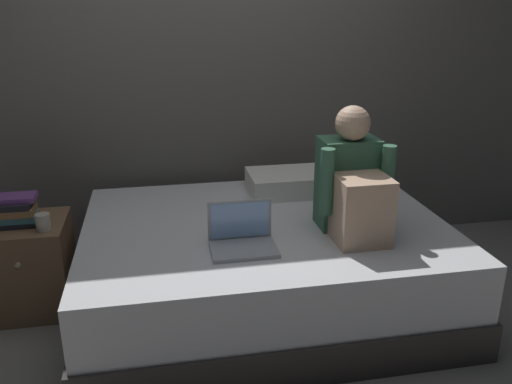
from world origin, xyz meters
The scene contains 9 objects.
ground_plane centered at (0.00, 0.00, 0.00)m, with size 8.00×8.00×0.00m, color gray.
wall_back centered at (0.00, 1.20, 1.35)m, with size 5.60×0.10×2.70m, color #605B56.
bed centered at (0.20, 0.30, 0.25)m, with size 2.00×1.50×0.51m.
nightstand centered at (-1.10, 0.52, 0.26)m, with size 0.44×0.46×0.52m.
person_sitting centered at (0.62, 0.09, 0.76)m, with size 0.39×0.44×0.66m.
laptop centered at (0.02, 0.00, 0.57)m, with size 0.32×0.23×0.22m.
pillow centered at (0.48, 0.75, 0.58)m, with size 0.56×0.36×0.13m, color silver.
book_stack centered at (-1.12, 0.50, 0.60)m, with size 0.23×0.16×0.16m.
mug centered at (-0.97, 0.40, 0.57)m, with size 0.08×0.08×0.09m, color #BCB2A3.
Camera 1 is at (-0.36, -2.33, 1.65)m, focal length 37.14 mm.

